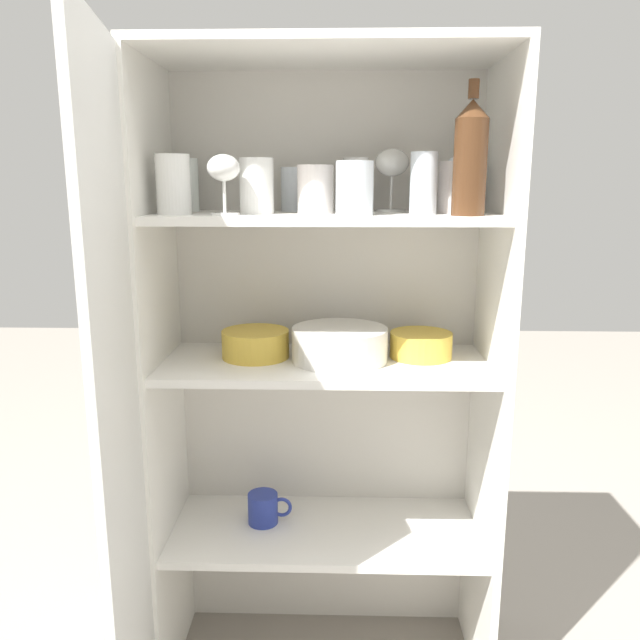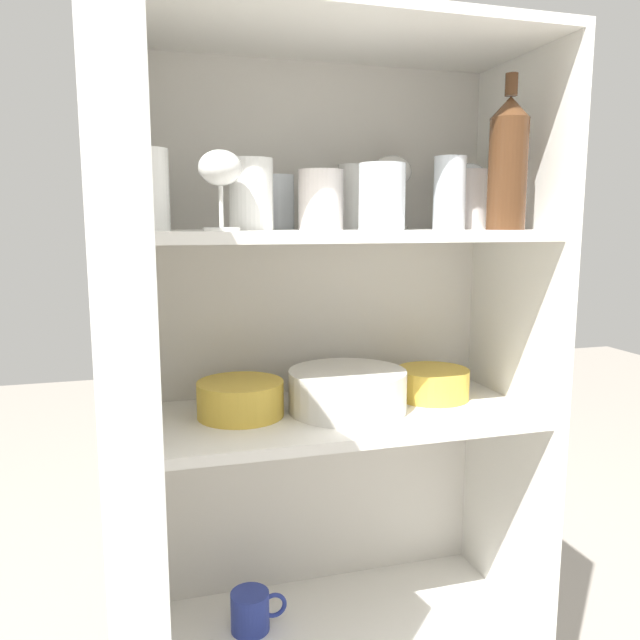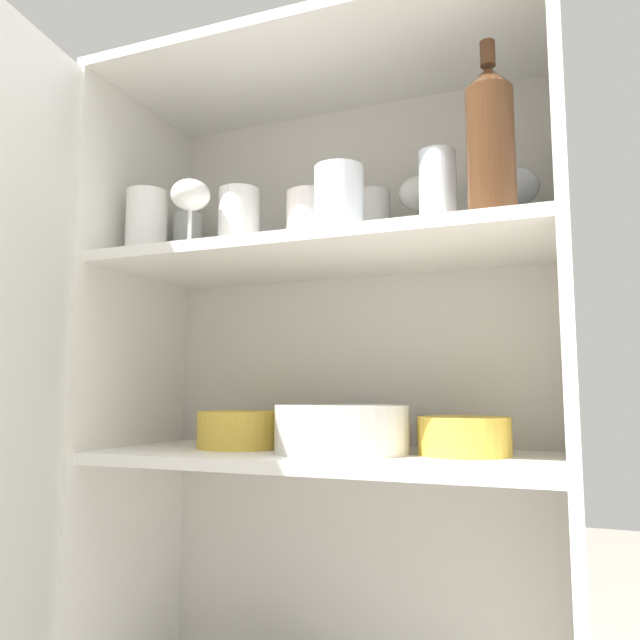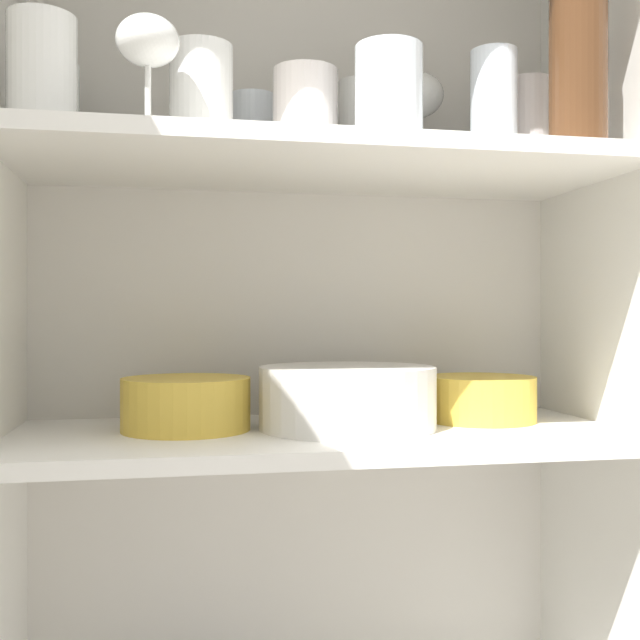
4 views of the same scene
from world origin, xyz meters
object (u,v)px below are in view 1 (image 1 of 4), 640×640
object	(u,v)px
serving_bowl_small	(421,344)
mixing_bowl_large	(256,343)
wine_bottle	(470,157)
plate_stack_white	(340,344)
coffee_mug_primary	(264,508)

from	to	relation	value
serving_bowl_small	mixing_bowl_large	bearing A→B (deg)	-178.50
wine_bottle	mixing_bowl_large	size ratio (longest dim) A/B	1.67
wine_bottle	plate_stack_white	xyz separation A→B (m)	(-0.27, 0.10, -0.43)
wine_bottle	plate_stack_white	world-z (taller)	wine_bottle
wine_bottle	mixing_bowl_large	distance (m)	0.66
mixing_bowl_large	wine_bottle	bearing A→B (deg)	-14.64
plate_stack_white	coffee_mug_primary	distance (m)	0.49
mixing_bowl_large	coffee_mug_primary	bearing A→B (deg)	-18.42
wine_bottle	plate_stack_white	size ratio (longest dim) A/B	1.19
wine_bottle	serving_bowl_small	bearing A→B (deg)	117.52
serving_bowl_small	coffee_mug_primary	bearing A→B (deg)	-177.85
wine_bottle	coffee_mug_primary	bearing A→B (deg)	165.46
mixing_bowl_large	coffee_mug_primary	xyz separation A→B (m)	(0.01, -0.00, -0.45)
wine_bottle	serving_bowl_small	world-z (taller)	wine_bottle
wine_bottle	mixing_bowl_large	bearing A→B (deg)	165.36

